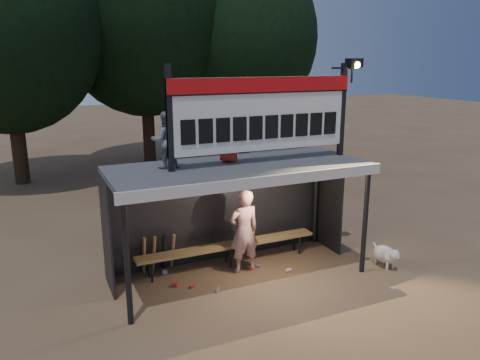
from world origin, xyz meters
name	(u,v)px	position (x,y,z in m)	size (l,w,h in m)	color
ground	(239,275)	(0.00, 0.00, 0.00)	(80.00, 80.00, 0.00)	brown
player	(244,231)	(0.18, 0.16, 0.88)	(0.64, 0.42, 1.75)	white
child_a	(165,140)	(-1.36, 0.31, 2.85)	(0.51, 0.40, 1.05)	slate
child_b	(229,138)	(-0.09, 0.30, 2.80)	(0.47, 0.31, 0.96)	#A52419
dugout_shelter	(234,185)	(0.00, 0.24, 1.85)	(5.10, 2.08, 2.32)	#414043
scoreboard_assembly	(266,111)	(0.56, -0.01, 3.32)	(4.10, 0.27, 1.99)	black
bench	(229,246)	(0.00, 0.55, 0.43)	(4.00, 0.35, 0.48)	#997B48
tree_left	(4,21)	(-4.00, 10.00, 5.51)	(6.46, 6.46, 9.27)	#312316
tree_mid	(143,11)	(1.00, 11.50, 6.17)	(7.22, 7.22, 10.36)	#301E15
tree_right	(244,38)	(5.00, 10.50, 5.19)	(6.08, 6.08, 8.72)	#311F16
dog	(386,254)	(3.01, -0.92, 0.28)	(0.36, 0.81, 0.49)	white
bats	(159,253)	(-1.45, 0.82, 0.43)	(0.67, 0.35, 0.84)	olive
litter	(212,275)	(-0.54, 0.15, 0.04)	(2.73, 1.49, 0.08)	red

